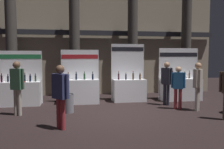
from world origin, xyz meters
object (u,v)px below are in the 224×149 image
object	(u,v)px
visitor_6	(167,80)
exhibitor_booth_1	(81,89)
exhibitor_booth_0	(20,91)
exhibitor_booth_2	(129,87)
visitor_7	(198,82)
exhibitor_booth_3	(181,87)
visitor_2	(60,91)
trash_bin	(68,103)
visitor_4	(17,83)
visitor_3	(178,84)

from	to	relation	value
visitor_6	exhibitor_booth_1	bearing A→B (deg)	31.61
exhibitor_booth_0	visitor_6	distance (m)	5.98
exhibitor_booth_2	visitor_7	bearing A→B (deg)	-47.98
exhibitor_booth_1	exhibitor_booth_3	distance (m)	4.52
visitor_2	visitor_6	bearing A→B (deg)	-102.09
exhibitor_booth_3	exhibitor_booth_0	bearing A→B (deg)	-179.97
trash_bin	visitor_4	size ratio (longest dim) A/B	0.37
exhibitor_booth_3	visitor_4	xyz separation A→B (m)	(-6.69, -1.70, 0.50)
exhibitor_booth_0	visitor_4	distance (m)	1.80
exhibitor_booth_2	visitor_4	world-z (taller)	exhibitor_booth_2
exhibitor_booth_1	exhibitor_booth_0	bearing A→B (deg)	-179.73
exhibitor_booth_2	visitor_4	bearing A→B (deg)	-156.57
exhibitor_booth_3	trash_bin	size ratio (longest dim) A/B	3.51
trash_bin	visitor_7	xyz separation A→B (m)	(4.65, -0.49, 0.72)
exhibitor_booth_0	visitor_2	world-z (taller)	exhibitor_booth_0
exhibitor_booth_3	visitor_6	size ratio (longest dim) A/B	1.34
exhibitor_booth_1	visitor_3	size ratio (longest dim) A/B	1.41
exhibitor_booth_3	visitor_6	world-z (taller)	exhibitor_booth_3
trash_bin	visitor_3	world-z (taller)	visitor_3
trash_bin	visitor_7	size ratio (longest dim) A/B	0.38
exhibitor_booth_2	visitor_2	xyz separation A→B (m)	(-2.81, -3.67, 0.46)
visitor_2	visitor_7	distance (m)	5.04
exhibitor_booth_0	exhibitor_booth_1	size ratio (longest dim) A/B	0.98
visitor_2	visitor_4	world-z (taller)	visitor_4
trash_bin	exhibitor_booth_2	bearing A→B (deg)	33.77
exhibitor_booth_2	visitor_7	world-z (taller)	exhibitor_booth_2
exhibitor_booth_0	visitor_6	size ratio (longest dim) A/B	1.26
exhibitor_booth_0	trash_bin	size ratio (longest dim) A/B	3.30
exhibitor_booth_1	visitor_3	world-z (taller)	exhibitor_booth_1
exhibitor_booth_0	visitor_7	xyz separation A→B (m)	(6.62, -2.07, 0.48)
exhibitor_booth_0	visitor_4	xyz separation A→B (m)	(0.28, -1.70, 0.52)
exhibitor_booth_3	visitor_2	xyz separation A→B (m)	(-5.18, -3.50, 0.47)
visitor_2	trash_bin	bearing A→B (deg)	-49.29
exhibitor_booth_0	exhibitor_booth_3	size ratio (longest dim) A/B	0.94
exhibitor_booth_2	exhibitor_booth_1	bearing A→B (deg)	-175.77
exhibitor_booth_0	trash_bin	world-z (taller)	exhibitor_booth_0
exhibitor_booth_1	visitor_2	bearing A→B (deg)	-100.70
exhibitor_booth_2	visitor_7	xyz separation A→B (m)	(2.02, -2.24, 0.44)
visitor_2	visitor_6	size ratio (longest dim) A/B	1.00
exhibitor_booth_1	visitor_6	size ratio (longest dim) A/B	1.29
exhibitor_booth_1	exhibitor_booth_3	bearing A→B (deg)	-0.11
exhibitor_booth_2	visitor_3	size ratio (longest dim) A/B	1.58
exhibitor_booth_3	visitor_4	world-z (taller)	exhibitor_booth_3
visitor_6	visitor_4	bearing A→B (deg)	54.90
exhibitor_booth_1	visitor_4	size ratio (longest dim) A/B	1.24
visitor_4	visitor_7	distance (m)	6.35
exhibitor_booth_2	exhibitor_booth_3	distance (m)	2.38
visitor_2	exhibitor_booth_3	bearing A→B (deg)	-99.89
trash_bin	visitor_6	distance (m)	4.03
exhibitor_booth_2	visitor_6	world-z (taller)	exhibitor_booth_2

